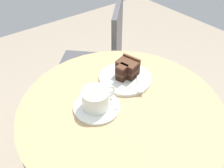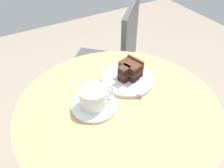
{
  "view_description": "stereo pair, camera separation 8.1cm",
  "coord_description": "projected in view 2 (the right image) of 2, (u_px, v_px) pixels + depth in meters",
  "views": [
    {
      "loc": [
        -0.37,
        -0.42,
        1.3
      ],
      "look_at": [
        0.01,
        0.07,
        0.77
      ],
      "focal_mm": 38.0,
      "sensor_mm": 36.0,
      "label": 1
    },
    {
      "loc": [
        -0.3,
        -0.47,
        1.3
      ],
      "look_at": [
        0.01,
        0.07,
        0.77
      ],
      "focal_mm": 38.0,
      "sensor_mm": 36.0,
      "label": 2
    }
  ],
  "objects": [
    {
      "name": "napkin",
      "position": [
        127.0,
        79.0,
        0.89
      ],
      "size": [
        0.16,
        0.15,
        0.0
      ],
      "rotation": [
        0.0,
        0.0,
        0.05
      ],
      "color": "tan",
      "rests_on": "cafe_table"
    },
    {
      "name": "cafe_table",
      "position": [
        118.0,
        131.0,
        0.87
      ],
      "size": [
        0.68,
        0.68,
        0.73
      ],
      "color": "tan",
      "rests_on": "ground"
    },
    {
      "name": "coffee_cup",
      "position": [
        94.0,
        97.0,
        0.76
      ],
      "size": [
        0.12,
        0.09,
        0.06
      ],
      "color": "silver",
      "rests_on": "saucer"
    },
    {
      "name": "cake_slice",
      "position": [
        130.0,
        70.0,
        0.87
      ],
      "size": [
        0.09,
        0.09,
        0.07
      ],
      "rotation": [
        0.0,
        0.0,
        3.41
      ],
      "color": "black",
      "rests_on": "cake_plate"
    },
    {
      "name": "cake_plate",
      "position": [
        128.0,
        79.0,
        0.89
      ],
      "size": [
        0.2,
        0.2,
        0.01
      ],
      "color": "silver",
      "rests_on": "cafe_table"
    },
    {
      "name": "saucer",
      "position": [
        94.0,
        105.0,
        0.78
      ],
      "size": [
        0.15,
        0.15,
        0.01
      ],
      "color": "silver",
      "rests_on": "cafe_table"
    },
    {
      "name": "teaspoon",
      "position": [
        109.0,
        103.0,
        0.78
      ],
      "size": [
        0.02,
        0.1,
        0.0
      ],
      "rotation": [
        0.0,
        0.0,
        4.76
      ],
      "color": "silver",
      "rests_on": "saucer"
    },
    {
      "name": "fork",
      "position": [
        140.0,
        85.0,
        0.85
      ],
      "size": [
        0.1,
        0.13,
        0.0
      ],
      "rotation": [
        0.0,
        0.0,
        4.06
      ],
      "color": "silver",
      "rests_on": "cake_plate"
    },
    {
      "name": "cafe_chair",
      "position": [
        113.0,
        61.0,
        1.39
      ],
      "size": [
        0.54,
        0.54,
        0.85
      ],
      "rotation": [
        0.0,
        0.0,
        3.94
      ],
      "color": "#4C4C51",
      "rests_on": "ground"
    }
  ]
}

